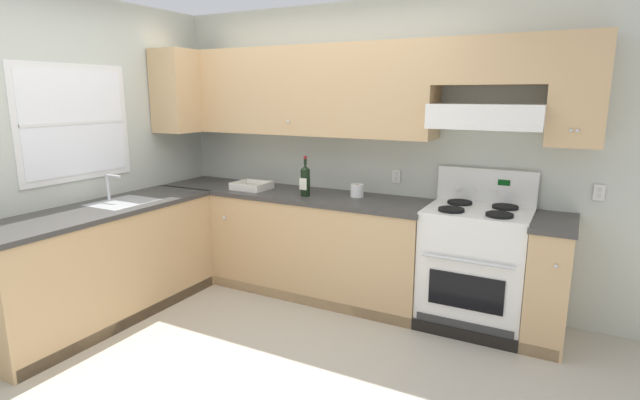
{
  "coord_description": "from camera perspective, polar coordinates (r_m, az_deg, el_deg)",
  "views": [
    {
      "loc": [
        2.02,
        -2.46,
        1.77
      ],
      "look_at": [
        0.34,
        0.7,
        1.0
      ],
      "focal_mm": 27.54,
      "sensor_mm": 36.0,
      "label": 1
    }
  ],
  "objects": [
    {
      "name": "counter_back_run",
      "position": [
        4.44,
        -1.05,
        -5.14
      ],
      "size": [
        3.6,
        0.65,
        0.91
      ],
      "color": "tan",
      "rests_on": "ground_plane"
    },
    {
      "name": "wall_back",
      "position": [
        4.32,
        5.86,
        8.22
      ],
      "size": [
        4.68,
        0.57,
        2.55
      ],
      "color": "beige",
      "rests_on": "ground_plane"
    },
    {
      "name": "wall_left",
      "position": [
        4.52,
        -25.28,
        5.57
      ],
      "size": [
        0.47,
        4.0,
        2.55
      ],
      "color": "beige",
      "rests_on": "ground_plane"
    },
    {
      "name": "paper_towel_roll",
      "position": [
        4.22,
        4.34,
        1.11
      ],
      "size": [
        0.11,
        0.11,
        0.11
      ],
      "color": "white",
      "rests_on": "counter_back_run"
    },
    {
      "name": "counter_left_run",
      "position": [
        4.29,
        -23.82,
        -6.7
      ],
      "size": [
        0.63,
        1.91,
        1.13
      ],
      "color": "tan",
      "rests_on": "ground_plane"
    },
    {
      "name": "wine_bottle",
      "position": [
        4.23,
        -1.72,
        2.34
      ],
      "size": [
        0.08,
        0.08,
        0.35
      ],
      "color": "black",
      "rests_on": "counter_back_run"
    },
    {
      "name": "bowl",
      "position": [
        4.6,
        -7.93,
        1.53
      ],
      "size": [
        0.32,
        0.28,
        0.07
      ],
      "color": "white",
      "rests_on": "counter_back_run"
    },
    {
      "name": "ground_plane",
      "position": [
        3.65,
        -10.35,
        -17.14
      ],
      "size": [
        7.04,
        7.04,
        0.0
      ],
      "primitive_type": "plane",
      "color": "#B2AA99"
    },
    {
      "name": "stove",
      "position": [
        3.98,
        17.51,
        -7.38
      ],
      "size": [
        0.76,
        0.62,
        1.2
      ],
      "color": "white",
      "rests_on": "ground_plane"
    }
  ]
}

